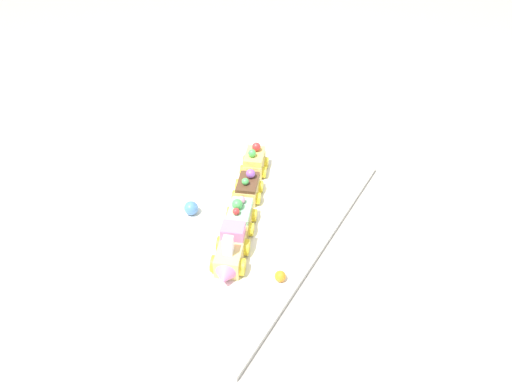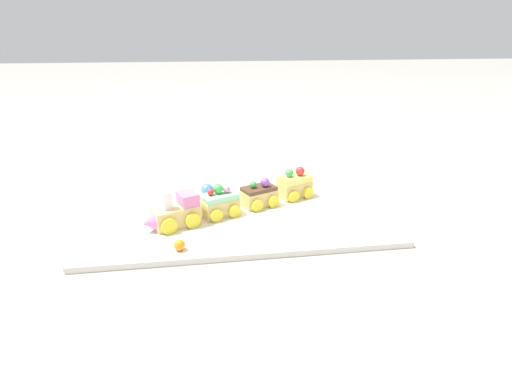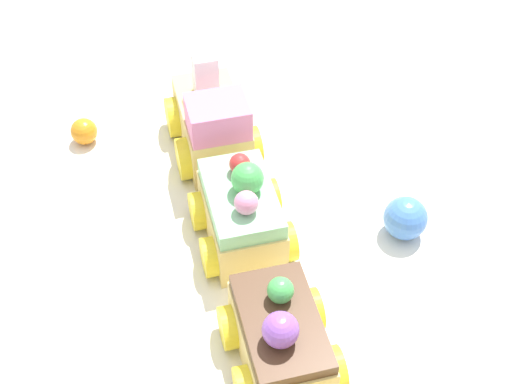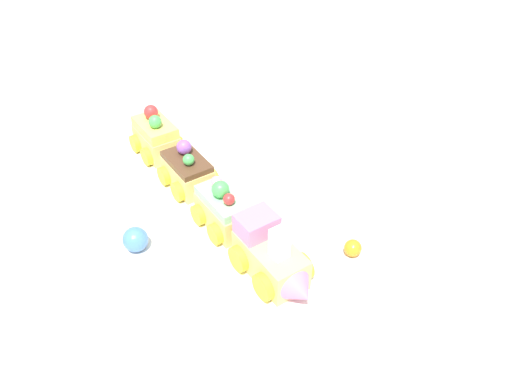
{
  "view_description": "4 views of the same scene",
  "coord_description": "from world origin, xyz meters",
  "px_view_note": "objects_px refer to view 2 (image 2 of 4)",
  "views": [
    {
      "loc": [
        0.53,
        0.34,
        0.59
      ],
      "look_at": [
        -0.02,
        -0.01,
        0.06
      ],
      "focal_mm": 28.0,
      "sensor_mm": 36.0,
      "label": 1
    },
    {
      "loc": [
        0.07,
        0.77,
        0.38
      ],
      "look_at": [
        -0.03,
        0.03,
        0.08
      ],
      "focal_mm": 28.0,
      "sensor_mm": 36.0,
      "label": 2
    },
    {
      "loc": [
        -0.27,
        -0.07,
        0.39
      ],
      "look_at": [
        0.04,
        -0.02,
        0.06
      ],
      "focal_mm": 50.0,
      "sensor_mm": 36.0,
      "label": 3
    },
    {
      "loc": [
        0.51,
        -0.06,
        0.44
      ],
      "look_at": [
        0.02,
        0.03,
        0.04
      ],
      "focal_mm": 35.0,
      "sensor_mm": 36.0,
      "label": 4
    }
  ],
  "objects_px": {
    "cake_car_lemon": "(294,186)",
    "gumball_orange": "(179,245)",
    "gumball_blue": "(207,190)",
    "cake_car_mint": "(219,204)",
    "cake_car_chocolate": "(259,196)",
    "cake_train_locomotive": "(173,215)"
  },
  "relations": [
    {
      "from": "cake_train_locomotive",
      "to": "cake_car_lemon",
      "type": "distance_m",
      "value": 0.3
    },
    {
      "from": "cake_car_lemon",
      "to": "gumball_blue",
      "type": "bearing_deg",
      "value": -32.23
    },
    {
      "from": "cake_car_chocolate",
      "to": "gumball_orange",
      "type": "relative_size",
      "value": 4.21
    },
    {
      "from": "cake_car_lemon",
      "to": "gumball_orange",
      "type": "relative_size",
      "value": 4.21
    },
    {
      "from": "cake_car_chocolate",
      "to": "gumball_orange",
      "type": "height_order",
      "value": "cake_car_chocolate"
    },
    {
      "from": "cake_train_locomotive",
      "to": "gumball_orange",
      "type": "relative_size",
      "value": 5.77
    },
    {
      "from": "gumball_orange",
      "to": "cake_train_locomotive",
      "type": "bearing_deg",
      "value": -81.85
    },
    {
      "from": "cake_car_mint",
      "to": "cake_car_chocolate",
      "type": "height_order",
      "value": "cake_car_mint"
    },
    {
      "from": "cake_car_lemon",
      "to": "cake_car_chocolate",
      "type": "bearing_deg",
      "value": 0.09
    },
    {
      "from": "cake_car_mint",
      "to": "cake_car_lemon",
      "type": "xyz_separation_m",
      "value": [
        -0.18,
        -0.08,
        0.0
      ]
    },
    {
      "from": "cake_car_lemon",
      "to": "gumball_blue",
      "type": "height_order",
      "value": "cake_car_lemon"
    },
    {
      "from": "cake_car_mint",
      "to": "gumball_orange",
      "type": "height_order",
      "value": "cake_car_mint"
    },
    {
      "from": "cake_car_mint",
      "to": "gumball_blue",
      "type": "xyz_separation_m",
      "value": [
        0.02,
        -0.11,
        -0.01
      ]
    },
    {
      "from": "cake_train_locomotive",
      "to": "gumball_blue",
      "type": "height_order",
      "value": "cake_train_locomotive"
    },
    {
      "from": "cake_train_locomotive",
      "to": "cake_car_mint",
      "type": "bearing_deg",
      "value": -179.85
    },
    {
      "from": "cake_car_mint",
      "to": "cake_car_lemon",
      "type": "height_order",
      "value": "cake_car_lemon"
    },
    {
      "from": "cake_train_locomotive",
      "to": "cake_car_mint",
      "type": "height_order",
      "value": "cake_train_locomotive"
    },
    {
      "from": "cake_train_locomotive",
      "to": "gumball_blue",
      "type": "bearing_deg",
      "value": -138.52
    },
    {
      "from": "cake_train_locomotive",
      "to": "gumball_orange",
      "type": "distance_m",
      "value": 0.1
    },
    {
      "from": "cake_car_chocolate",
      "to": "cake_car_mint",
      "type": "bearing_deg",
      "value": -0.23
    },
    {
      "from": "cake_train_locomotive",
      "to": "gumball_orange",
      "type": "bearing_deg",
      "value": 74.93
    },
    {
      "from": "cake_car_chocolate",
      "to": "gumball_blue",
      "type": "distance_m",
      "value": 0.13
    }
  ]
}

